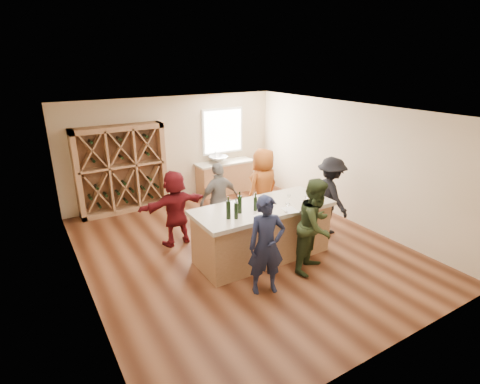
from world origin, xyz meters
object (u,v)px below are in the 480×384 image
wine_rack (122,170)px  person_far_mid (219,199)px  wine_bottle_e (255,204)px  person_far_right (263,187)px  wine_bottle_c (240,204)px  person_server (330,196)px  person_far_left (175,208)px  wine_bottle_b (236,211)px  tasting_counter_base (262,233)px  person_near_right (316,226)px  sink (218,159)px  person_near_left (266,245)px  wine_bottle_a (228,210)px

wine_rack → person_far_mid: 2.86m
wine_bottle_e → person_far_right: 1.82m
wine_bottle_e → wine_bottle_c: bearing=170.8°
person_server → person_far_left: 3.39m
person_far_right → person_far_left: person_far_right is taller
wine_bottle_b → person_far_mid: 1.71m
tasting_counter_base → person_far_right: bearing=55.3°
person_near_right → person_far_mid: 2.35m
wine_bottle_b → person_far_left: person_far_left is taller
sink → wine_bottle_e: 4.05m
person_far_mid → person_near_left: bearing=74.6°
sink → wine_bottle_e: size_ratio=2.05×
wine_bottle_c → person_server: person_server is taller
wine_bottle_c → wine_bottle_b: bearing=-135.4°
sink → wine_bottle_e: wine_bottle_e is taller
wine_rack → wine_bottle_c: 4.02m
wine_bottle_c → person_far_right: size_ratio=0.18×
wine_rack → person_near_left: 4.91m
wine_bottle_b → wine_bottle_e: bearing=15.2°
person_near_left → person_far_mid: size_ratio=1.04×
sink → person_near_left: 5.00m
sink → person_far_right: person_far_right is taller
wine_bottle_b → person_server: bearing=8.9°
sink → person_server: person_server is taller
sink → person_far_left: person_far_left is taller
sink → tasting_counter_base: (-1.03, -3.73, -0.51)m
tasting_counter_base → person_server: (1.93, 0.17, 0.37)m
wine_bottle_b → person_near_left: person_near_left is taller
wine_bottle_c → person_near_left: size_ratio=0.19×
person_near_left → person_near_right: (1.16, 0.11, 0.03)m
person_far_right → wine_bottle_c: bearing=29.6°
wine_bottle_a → person_far_right: bearing=39.9°
wine_bottle_a → wine_bottle_b: (0.11, -0.07, -0.02)m
sink → person_near_left: bearing=-109.2°
wine_bottle_c → wine_rack: bearing=106.1°
wine_bottle_a → person_near_left: 0.94m
wine_bottle_e → person_near_left: 1.01m
wine_bottle_a → person_far_right: 2.29m
wine_bottle_a → person_near_right: person_near_right is taller
person_near_left → wine_bottle_c: bearing=104.7°
tasting_counter_base → person_near_right: (0.55, -0.88, 0.38)m
wine_rack → sink: size_ratio=4.06×
tasting_counter_base → wine_bottle_a: (-0.86, -0.18, 0.75)m
person_far_right → person_far_left: 2.11m
tasting_counter_base → person_server: person_server is taller
person_server → person_near_right: bearing=137.6°
person_near_right → person_server: bearing=12.2°
wine_bottle_e → tasting_counter_base: bearing=23.9°
person_near_left → person_far_right: 2.72m
person_near_right → person_server: 1.74m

